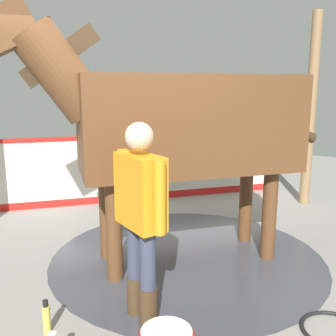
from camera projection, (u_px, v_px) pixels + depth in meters
The scene contains 8 objects.
ground_plane at pixel (151, 261), 4.31m from camera, with size 16.00×16.00×0.02m, color gray.
wet_patch at pixel (187, 257), 4.39m from camera, with size 3.06×3.06×0.00m, color #42444C.
barrier_wall at pixel (141, 170), 6.52m from camera, with size 3.83×3.36×1.13m.
roof_post_far at pixel (311, 111), 6.11m from camera, with size 0.16×0.16×3.03m, color olive.
horse at pixel (177, 122), 4.04m from camera, with size 2.89×2.59×2.67m.
handler at pixel (140, 211), 3.03m from camera, with size 0.40×0.61×1.64m.
bottle_shampoo at pixel (47, 318), 3.01m from camera, with size 0.06×0.06×0.28m.
hose_coil at pixel (335, 330), 3.03m from camera, with size 0.53×0.53×0.03m, color black.
Camera 1 is at (3.28, 2.29, 1.90)m, focal length 41.18 mm.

